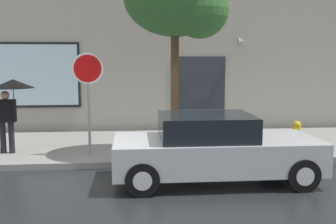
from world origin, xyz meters
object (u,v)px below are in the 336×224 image
at_px(parked_car, 213,149).
at_px(street_tree, 180,1).
at_px(pedestrian_with_umbrella, 11,94).
at_px(stop_sign, 88,83).
at_px(fire_hydrant, 296,135).

relative_size(parked_car, street_tree, 0.88).
height_order(parked_car, street_tree, street_tree).
bearing_deg(pedestrian_with_umbrella, stop_sign, -11.87).
relative_size(parked_car, stop_sign, 1.65).
relative_size(parked_car, pedestrian_with_umbrella, 2.23).
xyz_separation_m(pedestrian_with_umbrella, stop_sign, (1.95, -0.41, 0.27)).
height_order(parked_car, fire_hydrant, parked_car).
bearing_deg(fire_hydrant, street_tree, -173.98).
relative_size(pedestrian_with_umbrella, street_tree, 0.39).
relative_size(fire_hydrant, stop_sign, 0.30).
relative_size(fire_hydrant, pedestrian_with_umbrella, 0.40).
bearing_deg(street_tree, parked_car, -73.43).
distance_m(fire_hydrant, stop_sign, 5.55).
bearing_deg(stop_sign, pedestrian_with_umbrella, 168.13).
bearing_deg(parked_car, street_tree, 106.57).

